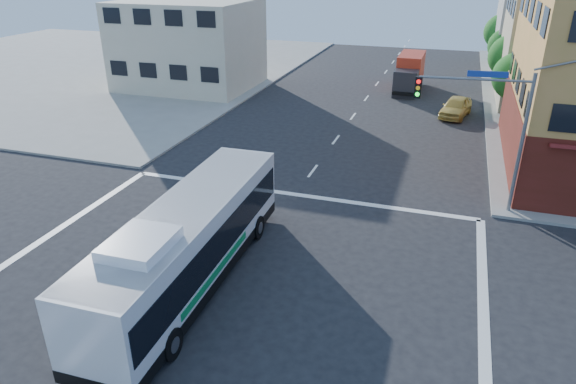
% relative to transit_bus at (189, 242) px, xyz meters
% --- Properties ---
extents(ground, '(120.00, 120.00, 0.00)m').
position_rel_transit_bus_xyz_m(ground, '(1.43, -0.45, -1.82)').
color(ground, black).
rests_on(ground, ground).
extents(sidewalk_nw, '(50.00, 50.00, 0.15)m').
position_rel_transit_bus_xyz_m(sidewalk_nw, '(-33.57, 34.55, -1.75)').
color(sidewalk_nw, gray).
rests_on(sidewalk_nw, ground).
extents(building_east_far, '(12.06, 10.06, 10.00)m').
position_rel_transit_bus_xyz_m(building_east_far, '(18.40, 47.53, 3.19)').
color(building_east_far, '#9F9F9A').
rests_on(building_east_far, ground).
extents(building_west, '(12.06, 10.06, 8.00)m').
position_rel_transit_bus_xyz_m(building_west, '(-15.59, 29.53, 2.19)').
color(building_west, beige).
rests_on(building_west, ground).
extents(signal_mast_ne, '(7.91, 1.13, 8.07)m').
position_rel_transit_bus_xyz_m(signal_mast_ne, '(10.50, 10.17, 3.16)').
color(signal_mast_ne, slate).
rests_on(signal_mast_ne, ground).
extents(street_tree_a, '(3.60, 3.60, 5.53)m').
position_rel_transit_bus_xyz_m(street_tree_a, '(13.33, 27.47, 1.77)').
color(street_tree_a, '#3D2B16').
rests_on(street_tree_a, ground).
extents(street_tree_b, '(3.80, 3.80, 5.79)m').
position_rel_transit_bus_xyz_m(street_tree_b, '(13.33, 35.47, 1.93)').
color(street_tree_b, '#3D2B16').
rests_on(street_tree_b, ground).
extents(street_tree_c, '(3.40, 3.40, 5.29)m').
position_rel_transit_bus_xyz_m(street_tree_c, '(13.33, 43.47, 1.64)').
color(street_tree_c, '#3D2B16').
rests_on(street_tree_c, ground).
extents(street_tree_d, '(4.00, 4.00, 6.03)m').
position_rel_transit_bus_xyz_m(street_tree_d, '(13.33, 51.47, 2.06)').
color(street_tree_d, '#3D2B16').
rests_on(street_tree_d, ground).
extents(transit_bus, '(3.02, 12.62, 3.72)m').
position_rel_transit_bus_xyz_m(transit_bus, '(0.00, 0.00, 0.00)').
color(transit_bus, black).
rests_on(transit_bus, ground).
extents(box_truck, '(2.23, 7.27, 3.26)m').
position_rel_transit_bus_xyz_m(box_truck, '(4.63, 34.85, -0.24)').
color(box_truck, '#26262A').
rests_on(box_truck, ground).
extents(parked_car, '(2.75, 4.84, 1.55)m').
position_rel_transit_bus_xyz_m(parked_car, '(9.17, 27.10, -1.04)').
color(parked_car, gold).
rests_on(parked_car, ground).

